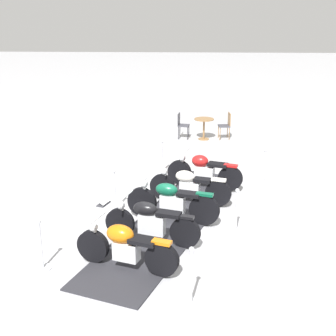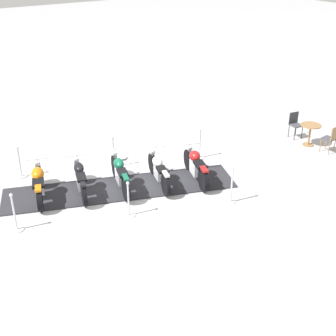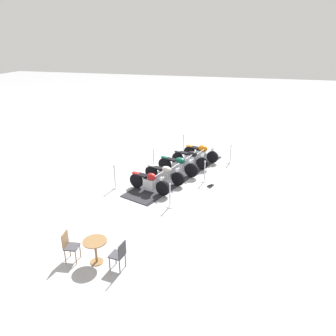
# 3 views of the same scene
# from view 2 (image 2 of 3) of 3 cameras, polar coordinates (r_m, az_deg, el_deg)

# --- Properties ---
(ground_plane) EXTENTS (80.00, 80.00, 0.00)m
(ground_plane) POSITION_cam_2_polar(r_m,az_deg,el_deg) (13.76, -5.86, -2.56)
(ground_plane) COLOR #B2B2B7
(display_platform) EXTENTS (3.78, 6.94, 0.03)m
(display_platform) POSITION_cam_2_polar(r_m,az_deg,el_deg) (13.75, -5.86, -2.50)
(display_platform) COLOR #28282D
(display_platform) RESTS_ON ground_plane
(motorcycle_maroon) EXTENTS (2.03, 0.88, 0.97)m
(motorcycle_maroon) POSITION_cam_2_polar(r_m,az_deg,el_deg) (13.98, 3.46, 0.32)
(motorcycle_maroon) COLOR black
(motorcycle_maroon) RESTS_ON display_platform
(motorcycle_cream) EXTENTS (2.05, 0.87, 0.96)m
(motorcycle_cream) POSITION_cam_2_polar(r_m,az_deg,el_deg) (13.73, -1.20, -0.20)
(motorcycle_cream) COLOR black
(motorcycle_cream) RESTS_ON display_platform
(motorcycle_forest) EXTENTS (2.15, 0.85, 1.02)m
(motorcycle_forest) POSITION_cam_2_polar(r_m,az_deg,el_deg) (13.54, -5.99, -0.64)
(motorcycle_forest) COLOR black
(motorcycle_forest) RESTS_ON display_platform
(motorcycle_black) EXTENTS (2.04, 0.91, 0.95)m
(motorcycle_black) POSITION_cam_2_polar(r_m,az_deg,el_deg) (13.47, -10.87, -1.19)
(motorcycle_black) COLOR black
(motorcycle_black) RESTS_ON display_platform
(motorcycle_copper) EXTENTS (2.01, 0.89, 0.95)m
(motorcycle_copper) POSITION_cam_2_polar(r_m,az_deg,el_deg) (13.50, -15.76, -1.73)
(motorcycle_copper) COLOR black
(motorcycle_copper) RESTS_ON display_platform
(stanchion_right_front) EXTENTS (0.34, 0.34, 1.05)m
(stanchion_right_front) POSITION_cam_2_polar(r_m,az_deg,el_deg) (15.48, 3.95, 2.38)
(stanchion_right_front) COLOR silver
(stanchion_right_front) RESTS_ON ground_plane
(stanchion_left_front) EXTENTS (0.28, 0.28, 1.13)m
(stanchion_left_front) POSITION_cam_2_polar(r_m,az_deg,el_deg) (12.93, 7.89, -2.64)
(stanchion_left_front) COLOR silver
(stanchion_left_front) RESTS_ON ground_plane
(stanchion_left_mid) EXTENTS (0.36, 0.36, 1.03)m
(stanchion_left_mid) POSITION_cam_2_polar(r_m,az_deg,el_deg) (12.32, -4.90, -4.69)
(stanchion_left_mid) COLOR silver
(stanchion_left_mid) RESTS_ON ground_plane
(stanchion_right_mid) EXTENTS (0.33, 0.33, 1.07)m
(stanchion_right_mid) POSITION_cam_2_polar(r_m,az_deg,el_deg) (14.92, -6.76, 1.33)
(stanchion_right_mid) COLOR silver
(stanchion_right_mid) RESTS_ON ground_plane
(stanchion_right_rear) EXTENTS (0.34, 0.34, 1.02)m
(stanchion_right_rear) POSITION_cam_2_polar(r_m,az_deg,el_deg) (14.94, -17.86, 0.06)
(stanchion_right_rear) COLOR silver
(stanchion_right_rear) RESTS_ON ground_plane
(stanchion_left_rear) EXTENTS (0.36, 0.36, 1.07)m
(stanchion_left_rear) POSITION_cam_2_polar(r_m,az_deg,el_deg) (12.32, -18.44, -6.07)
(stanchion_left_rear) COLOR silver
(stanchion_left_rear) RESTS_ON ground_plane
(info_placard) EXTENTS (0.33, 0.44, 0.19)m
(info_placard) POSITION_cam_2_polar(r_m,az_deg,el_deg) (15.49, -6.02, 1.22)
(info_placard) COLOR #333338
(info_placard) RESTS_ON ground_plane
(cafe_table) EXTENTS (0.72, 0.72, 0.78)m
(cafe_table) POSITION_cam_2_polar(r_m,az_deg,el_deg) (17.07, 17.26, 4.54)
(cafe_table) COLOR olive
(cafe_table) RESTS_ON ground_plane
(cafe_chair_near_table) EXTENTS (0.45, 0.45, 0.94)m
(cafe_chair_near_table) POSITION_cam_2_polar(r_m,az_deg,el_deg) (17.65, 15.51, 5.40)
(cafe_chair_near_table) COLOR #2D2D33
(cafe_chair_near_table) RESTS_ON ground_plane
(cafe_chair_across_table) EXTENTS (0.44, 0.44, 0.98)m
(cafe_chair_across_table) POSITION_cam_2_polar(r_m,az_deg,el_deg) (16.70, 19.59, 3.61)
(cafe_chair_across_table) COLOR olive
(cafe_chair_across_table) RESTS_ON ground_plane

